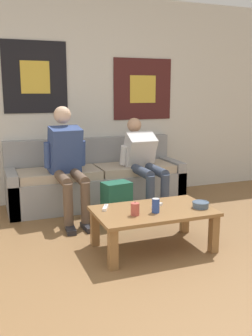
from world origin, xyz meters
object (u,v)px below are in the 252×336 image
at_px(coffee_table, 153,216).
at_px(backpack, 117,204).
at_px(couch, 96,182).
at_px(drink_can_blue, 156,206).
at_px(game_controller_near_right, 157,206).
at_px(person_seated_adult, 67,159).
at_px(person_seated_teen, 143,160).
at_px(pillar_candle, 135,209).
at_px(ceramic_bowl, 201,204).
at_px(game_controller_near_left, 105,208).

relative_size(coffee_table, backpack, 2.30).
distance_m(couch, drink_can_blue, 1.60).
xyz_separation_m(backpack, game_controller_near_right, (0.15, -0.66, 0.16)).
distance_m(person_seated_adult, person_seated_teen, 0.92).
bearing_deg(person_seated_adult, pillar_candle, -75.95).
bearing_deg(couch, ceramic_bowl, -72.88).
relative_size(person_seated_adult, pillar_candle, 10.39).
distance_m(person_seated_teen, drink_can_blue, 1.32).
distance_m(game_controller_near_left, game_controller_near_right, 0.47).
bearing_deg(pillar_candle, coffee_table, 22.48).
relative_size(person_seated_adult, game_controller_near_right, 8.78).
bearing_deg(couch, backpack, -90.36).
distance_m(person_seated_adult, game_controller_near_left, 1.01).
height_order(ceramic_bowl, drink_can_blue, drink_can_blue).
bearing_deg(ceramic_bowl, person_seated_teen, 90.43).
relative_size(coffee_table, pillar_candle, 8.84).
distance_m(couch, person_seated_teen, 0.67).
height_order(person_seated_adult, game_controller_near_right, person_seated_adult).
bearing_deg(coffee_table, game_controller_near_right, 41.69).
bearing_deg(couch, game_controller_near_right, -84.30).
relative_size(drink_can_blue, game_controller_near_right, 0.89).
bearing_deg(game_controller_near_left, ceramic_bowl, -18.44).
xyz_separation_m(person_seated_adult, backpack, (0.43, -0.42, -0.44)).
relative_size(pillar_candle, game_controller_near_left, 0.82).
distance_m(backpack, ceramic_bowl, 0.98).
xyz_separation_m(backpack, drink_can_blue, (0.07, -0.80, 0.21)).
bearing_deg(person_seated_adult, backpack, -44.25).
distance_m(couch, coffee_table, 1.51).
xyz_separation_m(drink_can_blue, game_controller_near_right, (0.08, 0.14, -0.05)).
xyz_separation_m(couch, person_seated_teen, (0.49, -0.35, 0.30)).
relative_size(ceramic_bowl, game_controller_near_left, 1.04).
bearing_deg(person_seated_adult, couch, 41.08).
height_order(drink_can_blue, game_controller_near_right, drink_can_blue).
xyz_separation_m(coffee_table, game_controller_near_right, (0.06, 0.06, 0.07)).
bearing_deg(person_seated_adult, game_controller_near_left, -82.72).
distance_m(person_seated_teen, ceramic_bowl, 1.28).
xyz_separation_m(couch, game_controller_near_left, (-0.31, -1.34, 0.10)).
height_order(game_controller_near_left, game_controller_near_right, same).
height_order(ceramic_bowl, game_controller_near_right, ceramic_bowl).
relative_size(couch, game_controller_near_right, 15.45).
relative_size(person_seated_teen, game_controller_near_right, 7.63).
height_order(person_seated_adult, backpack, person_seated_adult).
bearing_deg(ceramic_bowl, backpack, 121.44).
height_order(backpack, ceramic_bowl, backpack).
xyz_separation_m(person_seated_teen, drink_can_blue, (-0.42, -1.24, -0.15)).
bearing_deg(drink_can_blue, ceramic_bowl, -2.71).
xyz_separation_m(person_seated_adult, person_seated_teen, (0.92, 0.03, -0.07)).
bearing_deg(drink_can_blue, game_controller_near_left, 146.36).
bearing_deg(ceramic_bowl, pillar_candle, 178.28).
bearing_deg(ceramic_bowl, drink_can_blue, 177.29).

